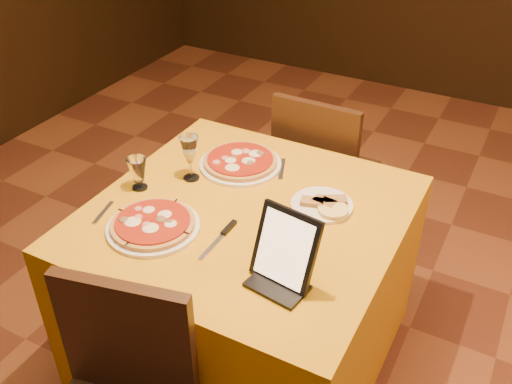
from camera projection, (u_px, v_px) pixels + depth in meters
The scene contains 11 objects.
main_table at pixel (247, 286), 2.29m from camera, with size 1.10×1.10×0.75m, color orange.
chair_main_far at pixel (327, 172), 2.86m from camera, with size 0.47×0.47×0.91m, color black, non-canonical shape.
pizza_near at pixel (153, 225), 1.98m from camera, with size 0.33×0.33×0.03m.
pizza_far at pixel (240, 162), 2.33m from camera, with size 0.34×0.34×0.03m.
cutlet_dish at pixel (322, 204), 2.09m from camera, with size 0.23×0.23×0.03m.
wine_glass at pixel (190, 158), 2.21m from camera, with size 0.07×0.07×0.19m, color #FBEC8E, non-canonical shape.
water_glass at pixel (138, 174), 2.17m from camera, with size 0.07×0.07×0.13m, color silver, non-canonical shape.
tablet at pixel (285, 248), 1.72m from camera, with size 0.20×0.02×0.24m, color black.
knife at pixel (216, 242), 1.92m from camera, with size 0.20×0.02×0.01m, color silver.
fork_near at pixel (103, 213), 2.07m from camera, with size 0.14×0.02×0.01m, color silver.
fork_far at pixel (282, 169), 2.31m from camera, with size 0.16×0.02×0.01m, color #BABAC1.
Camera 1 is at (0.23, -1.05, 1.97)m, focal length 40.00 mm.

